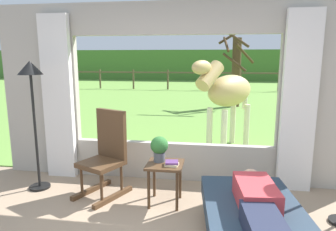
# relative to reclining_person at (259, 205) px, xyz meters

# --- Properties ---
(back_wall_with_window) EXTENTS (5.20, 0.12, 2.55)m
(back_wall_with_window) POSITION_rel_reclining_person_xyz_m (-1.00, 1.74, 0.73)
(back_wall_with_window) COLOR #ADA599
(back_wall_with_window) RESTS_ON ground_plane
(curtain_panel_left) EXTENTS (0.44, 0.10, 2.40)m
(curtain_panel_left) POSITION_rel_reclining_person_xyz_m (-2.69, 1.60, 0.68)
(curtain_panel_left) COLOR silver
(curtain_panel_left) RESTS_ON ground_plane
(curtain_panel_right) EXTENTS (0.44, 0.10, 2.40)m
(curtain_panel_right) POSITION_rel_reclining_person_xyz_m (0.69, 1.60, 0.68)
(curtain_panel_right) COLOR silver
(curtain_panel_right) RESTS_ON ground_plane
(outdoor_pasture_lawn) EXTENTS (36.00, 21.68, 0.02)m
(outdoor_pasture_lawn) POSITION_rel_reclining_person_xyz_m (-1.00, 12.64, -0.51)
(outdoor_pasture_lawn) COLOR olive
(outdoor_pasture_lawn) RESTS_ON ground_plane
(distant_hill_ridge) EXTENTS (36.00, 2.00, 2.40)m
(distant_hill_ridge) POSITION_rel_reclining_person_xyz_m (-1.00, 22.48, 0.68)
(distant_hill_ridge) COLOR #46742F
(distant_hill_ridge) RESTS_ON ground_plane
(reclining_person) EXTENTS (0.40, 1.44, 0.22)m
(reclining_person) POSITION_rel_reclining_person_xyz_m (0.00, 0.00, 0.00)
(reclining_person) COLOR #B23338
(reclining_person) RESTS_ON recliner_sofa
(rocking_chair) EXTENTS (0.70, 0.81, 1.12)m
(rocking_chair) POSITION_rel_reclining_person_xyz_m (-1.79, 1.11, 0.02)
(rocking_chair) COLOR #4C331E
(rocking_chair) RESTS_ON ground_plane
(side_table) EXTENTS (0.44, 0.44, 0.52)m
(side_table) POSITION_rel_reclining_person_xyz_m (-0.98, 0.93, -0.10)
(side_table) COLOR #4C331E
(side_table) RESTS_ON ground_plane
(potted_plant) EXTENTS (0.22, 0.22, 0.32)m
(potted_plant) POSITION_rel_reclining_person_xyz_m (-1.06, 0.99, 0.18)
(potted_plant) COLOR #4C5156
(potted_plant) RESTS_ON side_table
(book_stack) EXTENTS (0.17, 0.17, 0.05)m
(book_stack) POSITION_rel_reclining_person_xyz_m (-0.89, 0.87, 0.02)
(book_stack) COLOR beige
(book_stack) RESTS_ON side_table
(floor_lamp_left) EXTENTS (0.32, 0.32, 1.75)m
(floor_lamp_left) POSITION_rel_reclining_person_xyz_m (-2.79, 1.11, 0.89)
(floor_lamp_left) COLOR black
(floor_lamp_left) RESTS_ON ground_plane
(horse) EXTENTS (1.31, 1.69, 1.73)m
(horse) POSITION_rel_reclining_person_xyz_m (-0.16, 3.28, 0.63)
(horse) COLOR tan
(horse) RESTS_ON outdoor_pasture_lawn
(pasture_tree) EXTENTS (1.47, 1.43, 2.97)m
(pasture_tree) POSITION_rel_reclining_person_xyz_m (0.34, 8.75, 0.89)
(pasture_tree) COLOR #4C3823
(pasture_tree) RESTS_ON outdoor_pasture_lawn
(pasture_fence_line) EXTENTS (16.10, 0.10, 1.10)m
(pasture_fence_line) POSITION_rel_reclining_person_xyz_m (-1.00, 14.43, 0.22)
(pasture_fence_line) COLOR brown
(pasture_fence_line) RESTS_ON outdoor_pasture_lawn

